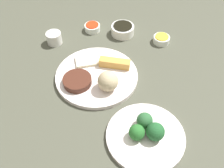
{
  "coord_description": "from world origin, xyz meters",
  "views": [
    {
      "loc": [
        0.66,
        0.12,
        0.7
      ],
      "look_at": [
        0.1,
        0.03,
        0.06
      ],
      "focal_mm": 40.69,
      "sensor_mm": 36.0,
      "label": 1
    }
  ],
  "objects_px": {
    "main_plate": "(97,76)",
    "teacup": "(54,38)",
    "sauce_ramekin_hot_mustard": "(161,40)",
    "sauce_ramekin_sweet_and_sour": "(92,28)",
    "broccoli_plate": "(145,136)",
    "soy_sauce_bowl": "(123,30)"
  },
  "relations": [
    {
      "from": "main_plate",
      "to": "teacup",
      "type": "distance_m",
      "value": 0.27
    },
    {
      "from": "sauce_ramekin_hot_mustard",
      "to": "sauce_ramekin_sweet_and_sour",
      "type": "relative_size",
      "value": 1.0
    },
    {
      "from": "main_plate",
      "to": "teacup",
      "type": "xyz_separation_m",
      "value": [
        -0.17,
        -0.21,
        0.02
      ]
    },
    {
      "from": "sauce_ramekin_sweet_and_sour",
      "to": "teacup",
      "type": "height_order",
      "value": "teacup"
    },
    {
      "from": "sauce_ramekin_hot_mustard",
      "to": "sauce_ramekin_sweet_and_sour",
      "type": "xyz_separation_m",
      "value": [
        -0.03,
        -0.3,
        0.0
      ]
    },
    {
      "from": "teacup",
      "to": "broccoli_plate",
      "type": "bearing_deg",
      "value": 46.55
    },
    {
      "from": "soy_sauce_bowl",
      "to": "teacup",
      "type": "bearing_deg",
      "value": -68.61
    },
    {
      "from": "broccoli_plate",
      "to": "soy_sauce_bowl",
      "type": "height_order",
      "value": "soy_sauce_bowl"
    },
    {
      "from": "sauce_ramekin_hot_mustard",
      "to": "broccoli_plate",
      "type": "bearing_deg",
      "value": -3.75
    },
    {
      "from": "sauce_ramekin_hot_mustard",
      "to": "teacup",
      "type": "height_order",
      "value": "teacup"
    },
    {
      "from": "main_plate",
      "to": "broccoli_plate",
      "type": "relative_size",
      "value": 1.26
    },
    {
      "from": "broccoli_plate",
      "to": "sauce_ramekin_hot_mustard",
      "type": "height_order",
      "value": "sauce_ramekin_hot_mustard"
    },
    {
      "from": "broccoli_plate",
      "to": "sauce_ramekin_sweet_and_sour",
      "type": "relative_size",
      "value": 3.51
    },
    {
      "from": "main_plate",
      "to": "sauce_ramekin_hot_mustard",
      "type": "bearing_deg",
      "value": 137.19
    },
    {
      "from": "soy_sauce_bowl",
      "to": "sauce_ramekin_sweet_and_sour",
      "type": "relative_size",
      "value": 1.44
    },
    {
      "from": "main_plate",
      "to": "sauce_ramekin_sweet_and_sour",
      "type": "distance_m",
      "value": 0.29
    },
    {
      "from": "broccoli_plate",
      "to": "teacup",
      "type": "distance_m",
      "value": 0.56
    },
    {
      "from": "main_plate",
      "to": "broccoli_plate",
      "type": "xyz_separation_m",
      "value": [
        0.22,
        0.2,
        -0.0
      ]
    },
    {
      "from": "broccoli_plate",
      "to": "sauce_ramekin_sweet_and_sour",
      "type": "bearing_deg",
      "value": -151.34
    },
    {
      "from": "soy_sauce_bowl",
      "to": "sauce_ramekin_hot_mustard",
      "type": "distance_m",
      "value": 0.17
    },
    {
      "from": "sauce_ramekin_sweet_and_sour",
      "to": "soy_sauce_bowl",
      "type": "bearing_deg",
      "value": 88.37
    },
    {
      "from": "main_plate",
      "to": "soy_sauce_bowl",
      "type": "distance_m",
      "value": 0.28
    }
  ]
}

